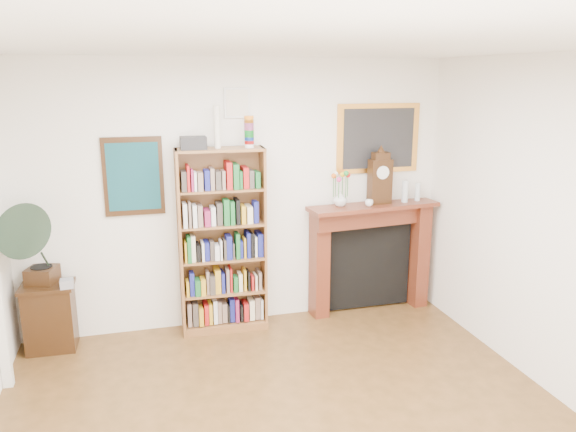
# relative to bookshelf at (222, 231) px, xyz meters

# --- Properties ---
(room) EXTENTS (4.51, 5.01, 2.81)m
(room) POSITION_rel_bookshelf_xyz_m (0.21, -2.32, 0.33)
(room) COLOR #4B3316
(room) RESTS_ON ground
(teal_poster) EXTENTS (0.58, 0.04, 0.78)m
(teal_poster) POSITION_rel_bookshelf_xyz_m (-0.84, 0.16, 0.58)
(teal_poster) COLOR black
(teal_poster) RESTS_ON back_wall
(small_picture) EXTENTS (0.26, 0.04, 0.30)m
(small_picture) POSITION_rel_bookshelf_xyz_m (0.21, 0.16, 1.28)
(small_picture) COLOR white
(small_picture) RESTS_ON back_wall
(gilt_painting) EXTENTS (0.95, 0.04, 0.75)m
(gilt_painting) POSITION_rel_bookshelf_xyz_m (1.76, 0.16, 0.88)
(gilt_painting) COLOR gold
(gilt_painting) RESTS_ON back_wall
(bookshelf) EXTENTS (0.89, 0.34, 2.21)m
(bookshelf) POSITION_rel_bookshelf_xyz_m (0.00, 0.00, 0.00)
(bookshelf) COLOR brown
(bookshelf) RESTS_ON floor
(side_cabinet) EXTENTS (0.50, 0.37, 0.67)m
(side_cabinet) POSITION_rel_bookshelf_xyz_m (-1.71, -0.02, -0.74)
(side_cabinet) COLOR black
(side_cabinet) RESTS_ON floor
(fireplace) EXTENTS (1.51, 0.49, 1.25)m
(fireplace) POSITION_rel_bookshelf_xyz_m (1.67, 0.07, -0.33)
(fireplace) COLOR #542313
(fireplace) RESTS_ON floor
(gramophone) EXTENTS (0.68, 0.76, 0.84)m
(gramophone) POSITION_rel_bookshelf_xyz_m (-1.75, -0.10, 0.07)
(gramophone) COLOR black
(gramophone) RESTS_ON side_cabinet
(cd_stack) EXTENTS (0.13, 0.13, 0.08)m
(cd_stack) POSITION_rel_bookshelf_xyz_m (-1.51, -0.15, -0.36)
(cd_stack) COLOR #B4B5C1
(cd_stack) RESTS_ON side_cabinet
(mantel_clock) EXTENTS (0.25, 0.15, 0.56)m
(mantel_clock) POSITION_rel_bookshelf_xyz_m (1.75, 0.04, 0.45)
(mantel_clock) COLOR black
(mantel_clock) RESTS_ON fireplace
(flower_vase) EXTENTS (0.15, 0.15, 0.16)m
(flower_vase) POSITION_rel_bookshelf_xyz_m (1.29, 0.03, 0.26)
(flower_vase) COLOR silver
(flower_vase) RESTS_ON fireplace
(teacup) EXTENTS (0.10, 0.10, 0.07)m
(teacup) POSITION_rel_bookshelf_xyz_m (1.59, -0.06, 0.21)
(teacup) COLOR white
(teacup) RESTS_ON fireplace
(bottle_left) EXTENTS (0.07, 0.07, 0.24)m
(bottle_left) POSITION_rel_bookshelf_xyz_m (2.05, 0.03, 0.30)
(bottle_left) COLOR silver
(bottle_left) RESTS_ON fireplace
(bottle_right) EXTENTS (0.06, 0.06, 0.20)m
(bottle_right) POSITION_rel_bookshelf_xyz_m (2.22, 0.06, 0.28)
(bottle_right) COLOR silver
(bottle_right) RESTS_ON fireplace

